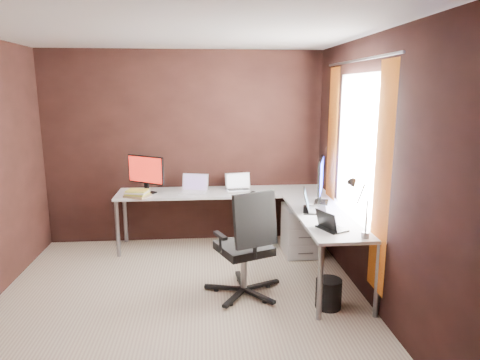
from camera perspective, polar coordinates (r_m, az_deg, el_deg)
name	(u,v)px	position (r m, az deg, el deg)	size (l,w,h in m)	color
room	(215,170)	(3.94, -3.40, 1.32)	(3.60, 3.60, 2.50)	beige
desk	(255,204)	(5.06, 2.06, -3.21)	(2.65, 2.25, 0.73)	white
drawer_pedestal	(301,230)	(5.37, 8.15, -6.63)	(0.42, 0.50, 0.60)	white
monitor_left	(146,172)	(5.45, -12.45, 1.02)	(0.47, 0.32, 0.47)	black
monitor_right	(321,178)	(4.93, 10.71, 0.26)	(0.24, 0.60, 0.51)	black
laptop_white	(194,188)	(5.42, -6.12, -1.12)	(0.38, 0.31, 0.22)	white
laptop_silver	(239,187)	(5.49, -0.20, -0.91)	(0.35, 0.27, 0.22)	silver
laptop_black_big	(312,206)	(4.64, 9.53, -3.46)	(0.32, 0.39, 0.23)	black
laptop_black_small	(330,225)	(4.07, 11.90, -5.93)	(0.28, 0.32, 0.18)	black
book_stack	(137,194)	(5.31, -13.54, -1.77)	(0.33, 0.31, 0.09)	#957750
mouse_left	(144,195)	(5.31, -12.70, -2.02)	(0.08, 0.05, 0.03)	black
mouse_corner	(253,192)	(5.34, 1.75, -1.65)	(0.07, 0.05, 0.03)	black
desk_lamp	(358,200)	(3.88, 15.41, -2.65)	(0.18, 0.20, 0.52)	slate
office_chair	(246,265)	(4.28, 0.77, -11.22)	(0.61, 0.64, 1.08)	black
wastebasket	(329,293)	(4.21, 11.72, -14.60)	(0.24, 0.24, 0.28)	black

